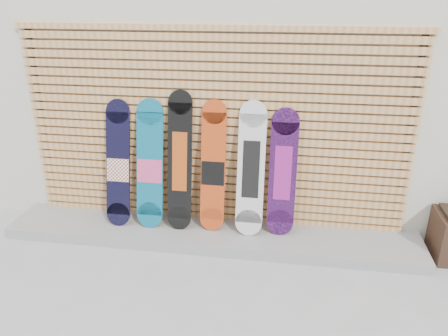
{
  "coord_description": "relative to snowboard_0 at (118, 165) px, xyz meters",
  "views": [
    {
      "loc": [
        0.65,
        -3.5,
        2.63
      ],
      "look_at": [
        -0.01,
        0.75,
        0.85
      ],
      "focal_mm": 35.0,
      "sensor_mm": 36.0,
      "label": 1
    }
  ],
  "objects": [
    {
      "name": "snowboard_2",
      "position": [
        0.71,
        0.02,
        0.07
      ],
      "size": [
        0.27,
        0.32,
        1.52
      ],
      "color": "black",
      "rests_on": "concrete_step"
    },
    {
      "name": "ground",
      "position": [
        1.21,
        -0.77,
        -0.81
      ],
      "size": [
        80.0,
        80.0,
        0.0
      ],
      "primitive_type": "plane",
      "color": "#9D9C9F",
      "rests_on": "ground"
    },
    {
      "name": "snowboard_4",
      "position": [
        1.48,
        0.01,
        0.03
      ],
      "size": [
        0.29,
        0.33,
        1.44
      ],
      "color": "silver",
      "rests_on": "concrete_step"
    },
    {
      "name": "slat_wall",
      "position": [
        1.06,
        0.2,
        0.4
      ],
      "size": [
        4.26,
        0.08,
        2.29
      ],
      "color": "tan",
      "rests_on": "ground"
    },
    {
      "name": "building",
      "position": [
        1.71,
        2.73,
        0.99
      ],
      "size": [
        12.0,
        5.0,
        3.6
      ],
      "primitive_type": "cube",
      "color": "beige",
      "rests_on": "ground"
    },
    {
      "name": "snowboard_5",
      "position": [
        1.82,
        0.04,
        -0.0
      ],
      "size": [
        0.29,
        0.27,
        1.38
      ],
      "color": "black",
      "rests_on": "concrete_step"
    },
    {
      "name": "snowboard_3",
      "position": [
        1.07,
        0.03,
        0.02
      ],
      "size": [
        0.27,
        0.29,
        1.44
      ],
      "color": "#BC3D14",
      "rests_on": "concrete_step"
    },
    {
      "name": "snowboard_0",
      "position": [
        0.0,
        0.0,
        0.0
      ],
      "size": [
        0.27,
        0.35,
        1.4
      ],
      "color": "black",
      "rests_on": "concrete_step"
    },
    {
      "name": "concrete_step",
      "position": [
        1.06,
        -0.09,
        -0.75
      ],
      "size": [
        4.6,
        0.7,
        0.12
      ],
      "primitive_type": "cube",
      "color": "gray",
      "rests_on": "ground"
    },
    {
      "name": "snowboard_1",
      "position": [
        0.36,
        0.01,
        0.01
      ],
      "size": [
        0.3,
        0.33,
        1.42
      ],
      "color": "#0C5F7C",
      "rests_on": "concrete_step"
    }
  ]
}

